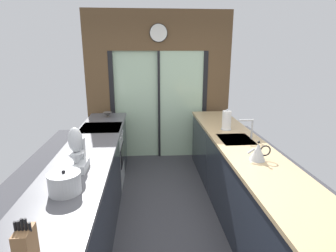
{
  "coord_description": "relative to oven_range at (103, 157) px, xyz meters",
  "views": [
    {
      "loc": [
        -0.23,
        -2.71,
        2.01
      ],
      "look_at": [
        0.04,
        0.8,
        1.04
      ],
      "focal_mm": 29.53,
      "sensor_mm": 36.0,
      "label": 1
    }
  ],
  "objects": [
    {
      "name": "back_wall_unit",
      "position": [
        0.91,
        1.15,
        1.07
      ],
      "size": [
        2.64,
        0.12,
        2.7
      ],
      "color": "brown",
      "rests_on": "ground_plane"
    },
    {
      "name": "sink_faucet",
      "position": [
        1.97,
        -0.7,
        0.64
      ],
      "size": [
        0.19,
        0.02,
        0.26
      ],
      "color": "#B7BABC",
      "rests_on": "right_counter_run"
    },
    {
      "name": "kettle",
      "position": [
        1.8,
        -1.4,
        0.56
      ],
      "size": [
        0.25,
        0.16,
        0.21
      ],
      "color": "#B7BABC",
      "rests_on": "right_counter_run"
    },
    {
      "name": "left_counter_run",
      "position": [
        -0.0,
        -1.12,
        0.01
      ],
      "size": [
        0.62,
        3.8,
        0.92
      ],
      "color": "#1E232D",
      "rests_on": "ground_plane"
    },
    {
      "name": "ground_plane",
      "position": [
        0.91,
        -0.65,
        -0.47
      ],
      "size": [
        5.04,
        7.6,
        0.02
      ],
      "primitive_type": "cube",
      "color": "#38383D"
    },
    {
      "name": "right_counter_run",
      "position": [
        1.82,
        -0.95,
        0.01
      ],
      "size": [
        0.62,
        3.8,
        0.92
      ],
      "color": "#1E232D",
      "rests_on": "ground_plane"
    },
    {
      "name": "paper_towel_roll",
      "position": [
        1.8,
        -0.26,
        0.6
      ],
      "size": [
        0.15,
        0.15,
        0.3
      ],
      "color": "#B7BABC",
      "rests_on": "right_counter_run"
    },
    {
      "name": "knife_block",
      "position": [
        0.02,
        -2.66,
        0.56
      ],
      "size": [
        0.09,
        0.14,
        0.26
      ],
      "color": "brown",
      "rests_on": "left_counter_run"
    },
    {
      "name": "stand_mixer",
      "position": [
        0.02,
        -1.49,
        0.63
      ],
      "size": [
        0.17,
        0.27,
        0.42
      ],
      "color": "#B7BABC",
      "rests_on": "left_counter_run"
    },
    {
      "name": "stock_pot",
      "position": [
        0.02,
        -1.93,
        0.55
      ],
      "size": [
        0.26,
        0.26,
        0.19
      ],
      "color": "#B7BABC",
      "rests_on": "left_counter_run"
    },
    {
      "name": "oven_range",
      "position": [
        0.0,
        0.0,
        0.0
      ],
      "size": [
        0.6,
        0.6,
        0.92
      ],
      "color": "#B7BABC",
      "rests_on": "ground_plane"
    },
    {
      "name": "mixing_bowl",
      "position": [
        0.02,
        0.64,
        0.51
      ],
      "size": [
        0.15,
        0.15,
        0.08
      ],
      "color": "#514C47",
      "rests_on": "left_counter_run"
    }
  ]
}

